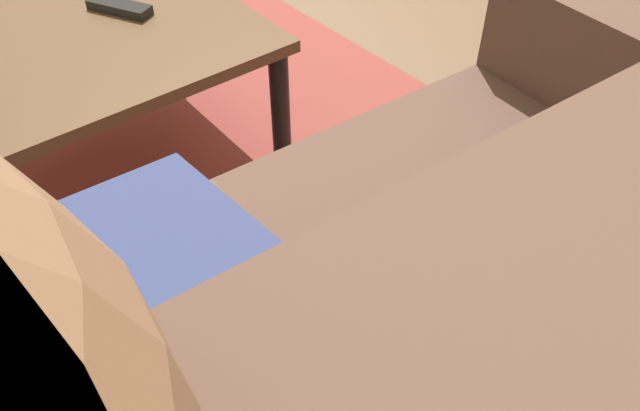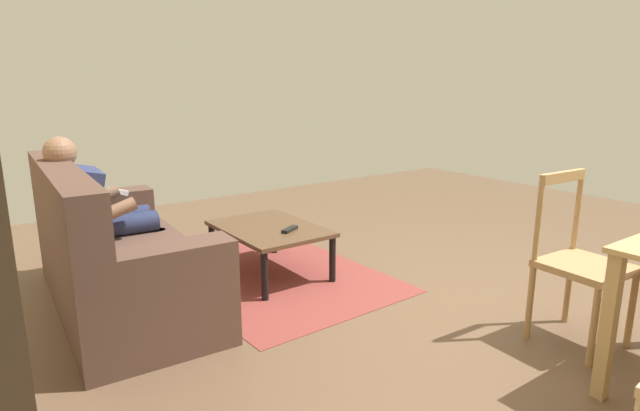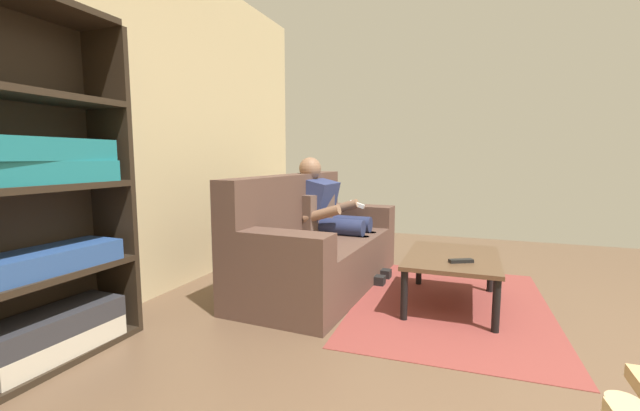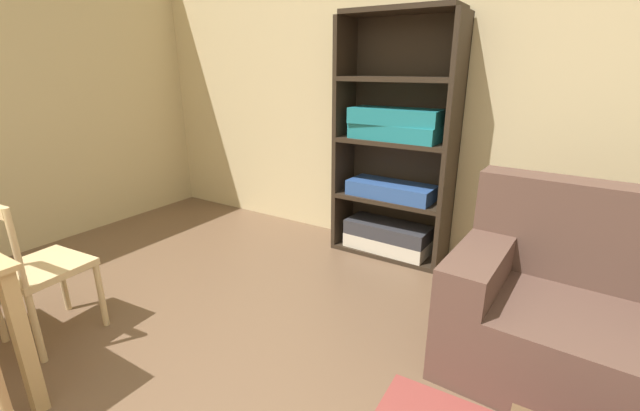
% 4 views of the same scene
% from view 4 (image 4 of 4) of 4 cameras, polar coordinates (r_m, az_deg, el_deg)
% --- Properties ---
extents(wall_back, '(6.20, 0.12, 2.78)m').
position_cam_4_polar(wall_back, '(3.45, 18.00, 15.46)').
color(wall_back, '#D1BC8C').
rests_on(wall_back, ground_plane).
extents(bookshelf, '(0.94, 0.36, 1.93)m').
position_cam_4_polar(bookshelf, '(3.40, 10.16, 5.96)').
color(bookshelf, '#2D2319').
rests_on(bookshelf, ground_plane).
extents(dining_chair_near_wall, '(0.45, 0.45, 0.89)m').
position_cam_4_polar(dining_chair_near_wall, '(2.85, -34.47, -7.26)').
color(dining_chair_near_wall, '#D1B27F').
rests_on(dining_chair_near_wall, ground_plane).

